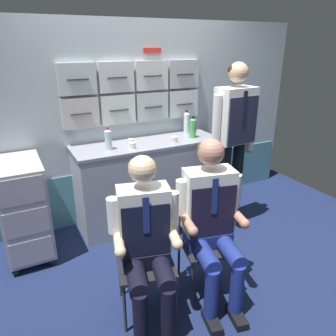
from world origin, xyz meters
TOP-DOWN VIEW (x-y plane):
  - ground at (0.00, 0.00)m, footprint 4.80×4.80m
  - galley_bulkhead at (-0.00, 1.37)m, footprint 4.20×0.14m
  - galley_counter at (0.01, 1.09)m, footprint 1.59×0.53m
  - service_trolley at (-1.29, 1.00)m, footprint 0.40×0.65m
  - folding_chair_left at (-0.55, -0.06)m, footprint 0.49×0.49m
  - crew_member_left at (-0.59, -0.22)m, footprint 0.51×0.66m
  - folding_chair_right at (-0.02, -0.06)m, footprint 0.48×0.48m
  - crew_member_right at (-0.05, -0.22)m, footprint 0.53×0.69m
  - crew_member_standing at (0.74, 0.57)m, footprint 0.55×0.29m
  - water_bottle_tall at (0.56, 1.23)m, footprint 0.07×0.07m
  - water_bottle_clear at (-0.44, 1.03)m, footprint 0.07×0.07m
  - water_bottle_blue_cap at (0.53, 1.03)m, footprint 0.08×0.08m
  - espresso_cup_small at (-0.22, 0.96)m, footprint 0.07×0.07m
  - paper_cup_tan at (-0.18, 1.10)m, footprint 0.07×0.07m
  - coffee_cup_spare at (0.68, 1.25)m, footprint 0.06×0.06m
  - coffee_cup_white at (0.26, 0.96)m, footprint 0.07×0.07m

SIDE VIEW (x-z plane):
  - ground at x=0.00m, z-range -0.04..0.00m
  - galley_counter at x=0.01m, z-range 0.00..0.92m
  - folding_chair_left at x=-0.55m, z-range 0.09..0.91m
  - folding_chair_right at x=-0.02m, z-range 0.09..0.91m
  - service_trolley at x=-1.29m, z-range 0.03..0.97m
  - crew_member_left at x=-0.59m, z-range 0.06..1.29m
  - crew_member_right at x=-0.05m, z-range 0.06..1.34m
  - paper_cup_tan at x=-0.18m, z-range 0.93..0.98m
  - espresso_cup_small at x=-0.22m, z-range 0.93..0.99m
  - coffee_cup_spare at x=0.68m, z-range 0.93..0.99m
  - coffee_cup_white at x=0.26m, z-range 0.93..0.99m
  - water_bottle_clear at x=-0.44m, z-range 0.92..1.15m
  - water_bottle_blue_cap at x=0.53m, z-range 0.92..1.16m
  - water_bottle_tall at x=0.56m, z-range 0.92..1.19m
  - crew_member_standing at x=0.74m, z-range 0.18..1.93m
  - galley_bulkhead at x=0.00m, z-range -0.01..2.14m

